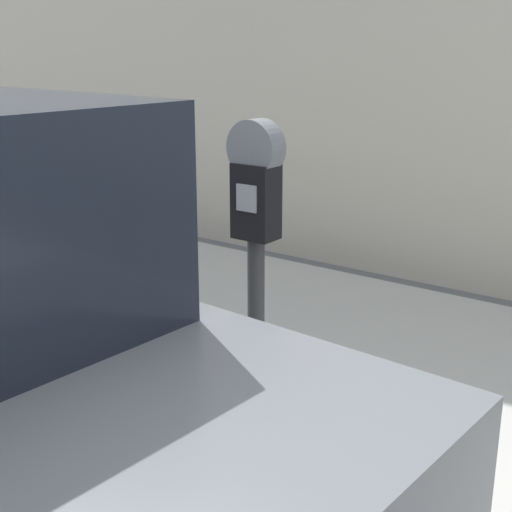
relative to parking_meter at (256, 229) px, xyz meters
The scene contains 2 objects.
sidewalk 1.41m from the parking_meter, 76.25° to the left, with size 24.00×2.80×0.12m.
parking_meter is the anchor object (origin of this frame).
Camera 1 is at (1.45, -1.01, 1.82)m, focal length 50.00 mm.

